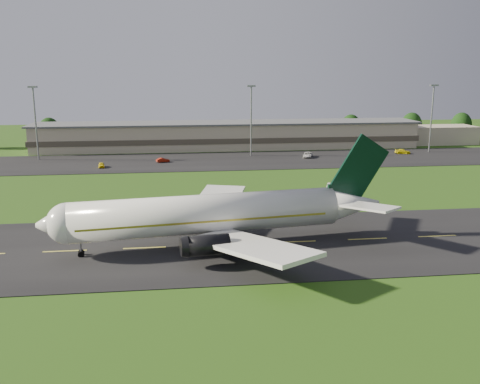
{
  "coord_description": "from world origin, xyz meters",
  "views": [
    {
      "loc": [
        -17.5,
        -73.38,
        25.04
      ],
      "look_at": [
        -7.28,
        8.0,
        6.0
      ],
      "focal_mm": 40.0,
      "sensor_mm": 36.0,
      "label": 1
    }
  ],
  "objects": [
    {
      "name": "tree_line",
      "position": [
        36.16,
        105.86,
        4.98
      ],
      "size": [
        198.03,
        8.45,
        9.88
      ],
      "color": "black",
      "rests_on": "ground"
    },
    {
      "name": "ground",
      "position": [
        0.0,
        0.0,
        0.0
      ],
      "size": [
        360.0,
        360.0,
        0.0
      ],
      "primitive_type": "plane",
      "color": "#214110",
      "rests_on": "ground"
    },
    {
      "name": "taxiway",
      "position": [
        0.0,
        0.0,
        0.05
      ],
      "size": [
        220.0,
        30.0,
        0.1
      ],
      "primitive_type": "cube",
      "color": "black",
      "rests_on": "ground"
    },
    {
      "name": "service_vehicle_a",
      "position": [
        -36.07,
        65.48,
        0.72
      ],
      "size": [
        1.94,
        3.81,
        1.24
      ],
      "primitive_type": "imported",
      "rotation": [
        0.0,
        0.0,
        0.13
      ],
      "color": "yellow",
      "rests_on": "apron"
    },
    {
      "name": "airliner",
      "position": [
        -12.2,
        0.11,
        4.66
      ],
      "size": [
        51.17,
        41.84,
        15.57
      ],
      "rotation": [
        0.0,
        0.0,
        0.13
      ],
      "color": "white",
      "rests_on": "ground"
    },
    {
      "name": "service_vehicle_d",
      "position": [
        50.49,
        77.44,
        0.76
      ],
      "size": [
        4.89,
        2.92,
        1.33
      ],
      "primitive_type": "imported",
      "rotation": [
        0.0,
        0.0,
        1.32
      ],
      "color": "yellow",
      "rests_on": "apron"
    },
    {
      "name": "light_mast_east",
      "position": [
        60.0,
        80.0,
        12.74
      ],
      "size": [
        2.4,
        1.2,
        20.35
      ],
      "color": "gray",
      "rests_on": "ground"
    },
    {
      "name": "light_mast_centre",
      "position": [
        5.0,
        80.0,
        12.74
      ],
      "size": [
        2.4,
        1.2,
        20.35
      ],
      "color": "gray",
      "rests_on": "ground"
    },
    {
      "name": "light_mast_west",
      "position": [
        -55.0,
        80.0,
        12.74
      ],
      "size": [
        2.4,
        1.2,
        20.35
      ],
      "color": "gray",
      "rests_on": "ground"
    },
    {
      "name": "service_vehicle_c",
      "position": [
        20.69,
        74.54,
        0.84
      ],
      "size": [
        4.08,
        5.83,
        1.48
      ],
      "primitive_type": "imported",
      "rotation": [
        0.0,
        0.0,
        -0.34
      ],
      "color": "silver",
      "rests_on": "apron"
    },
    {
      "name": "apron",
      "position": [
        0.0,
        72.0,
        0.05
      ],
      "size": [
        260.0,
        30.0,
        0.1
      ],
      "primitive_type": "cube",
      "color": "black",
      "rests_on": "ground"
    },
    {
      "name": "terminal",
      "position": [
        6.4,
        96.18,
        3.99
      ],
      "size": [
        145.0,
        16.0,
        8.4
      ],
      "color": "tan",
      "rests_on": "ground"
    },
    {
      "name": "service_vehicle_b",
      "position": [
        -20.47,
        71.39,
        0.69
      ],
      "size": [
        3.76,
        2.28,
        1.17
      ],
      "primitive_type": "imported",
      "rotation": [
        0.0,
        0.0,
        1.88
      ],
      "color": "maroon",
      "rests_on": "apron"
    }
  ]
}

